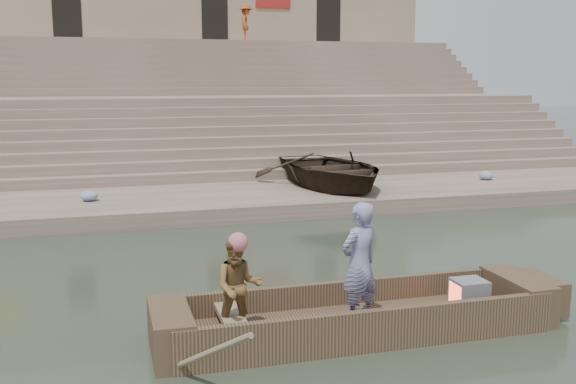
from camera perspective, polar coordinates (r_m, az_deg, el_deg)
name	(u,v)px	position (r m, az deg, el deg)	size (l,w,h in m)	color
ground	(155,323)	(9.75, -11.57, -11.22)	(120.00, 120.00, 0.00)	#2B3729
lower_landing	(131,206)	(17.41, -13.63, -1.21)	(32.00, 4.00, 0.40)	gray
mid_landing	(121,136)	(24.68, -14.48, 4.80)	(32.00, 3.00, 2.80)	gray
upper_landing	(115,97)	(31.60, -14.93, 8.03)	(32.00, 3.00, 5.20)	gray
ghat_steps	(119,122)	(26.34, -14.62, 5.97)	(32.00, 11.00, 5.20)	gray
building_wall	(111,37)	(35.65, -15.28, 13.03)	(32.00, 5.07, 11.20)	tan
main_rowboat	(357,326)	(9.22, 6.07, -11.60)	(5.00, 1.30, 0.22)	brown
rowboat_trim	(371,311)	(9.22, 7.34, -10.32)	(6.04, 2.63, 1.96)	brown
standing_man	(359,263)	(8.76, 6.28, -6.25)	(0.61, 0.40, 1.67)	navy
rowing_man	(238,287)	(8.38, -4.37, -8.32)	(0.63, 0.49, 1.29)	#246D27
television	(468,293)	(9.86, 15.55, -8.56)	(0.46, 0.42, 0.40)	slate
beached_rowboat	(331,169)	(18.69, 3.76, 2.01)	(3.51, 4.91, 1.02)	#2D2116
pedestrian	(246,23)	(31.95, -3.70, 14.58)	(1.12, 0.64, 1.73)	#A2421B
cloth_bundles	(194,192)	(17.32, -8.22, 0.03)	(15.87, 1.41, 0.26)	#3F5999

